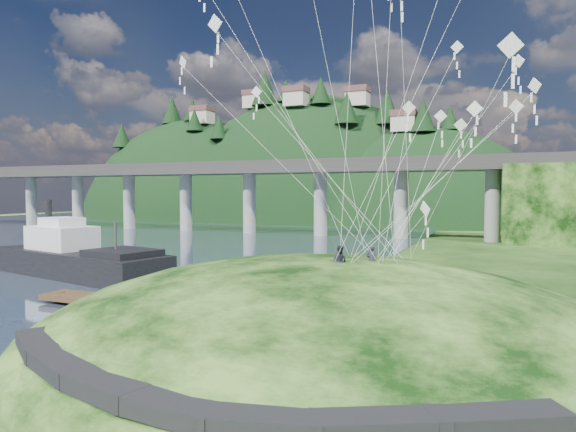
% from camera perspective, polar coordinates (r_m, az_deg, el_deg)
% --- Properties ---
extents(ground, '(320.00, 320.00, 0.00)m').
position_cam_1_polar(ground, '(30.24, -11.86, -13.73)').
color(ground, black).
rests_on(ground, ground).
extents(grass_hill, '(36.00, 32.00, 13.00)m').
position_cam_1_polar(grass_hill, '(28.94, 4.38, -17.57)').
color(grass_hill, black).
rests_on(grass_hill, ground).
extents(footpath, '(22.29, 5.84, 0.83)m').
position_cam_1_polar(footpath, '(17.95, -10.16, -18.37)').
color(footpath, black).
rests_on(footpath, ground).
extents(bridge, '(160.00, 11.00, 15.00)m').
position_cam_1_polar(bridge, '(103.25, -1.57, 3.35)').
color(bridge, '#2D2B2B').
rests_on(bridge, ground).
extents(far_ridge, '(153.00, 70.00, 94.50)m').
position_cam_1_polar(far_ridge, '(158.66, 0.69, -3.07)').
color(far_ridge, black).
rests_on(far_ridge, ground).
extents(work_barge, '(22.73, 10.53, 7.68)m').
position_cam_1_polar(work_barge, '(56.06, -22.41, -4.27)').
color(work_barge, black).
rests_on(work_barge, ground).
extents(wooden_dock, '(15.93, 2.82, 1.13)m').
position_cam_1_polar(wooden_dock, '(39.09, -17.01, -9.26)').
color(wooden_dock, '#3A2817').
rests_on(wooden_dock, ground).
extents(kite_flyers, '(2.14, 1.94, 1.69)m').
position_cam_1_polar(kite_flyers, '(26.47, 6.92, -3.24)').
color(kite_flyers, '#23242F').
rests_on(kite_flyers, ground).
extents(kite_swarm, '(17.61, 16.95, 19.43)m').
position_cam_1_polar(kite_swarm, '(30.13, 13.36, 18.42)').
color(kite_swarm, white).
rests_on(kite_swarm, ground).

